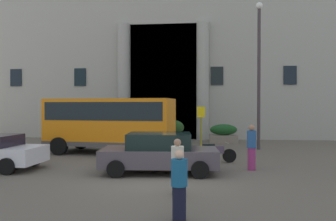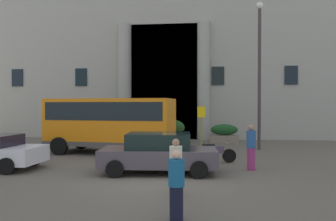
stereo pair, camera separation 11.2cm
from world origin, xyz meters
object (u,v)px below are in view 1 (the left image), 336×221
at_px(hedge_planter_west, 113,133).
at_px(white_taxi_kerbside, 159,153).
at_px(pedestrian_man_red_shirt, 252,147).
at_px(pedestrian_woman_dark_dress, 177,167).
at_px(hedge_planter_entrance_right, 223,134).
at_px(orange_minibus, 111,121).
at_px(bus_stop_sign, 201,123).
at_px(hedge_planter_far_east, 171,132).
at_px(motorcycle_far_end, 10,148).
at_px(lamppost_plaza_centre, 259,65).
at_px(pedestrian_man_crossing, 179,185).
at_px(scooter_by_planter, 212,152).

distance_m(hedge_planter_west, white_taxi_kerbside, 10.80).
relative_size(pedestrian_man_red_shirt, pedestrian_woman_dark_dress, 1.12).
distance_m(white_taxi_kerbside, pedestrian_woman_dark_dress, 3.04).
relative_size(hedge_planter_entrance_right, pedestrian_man_red_shirt, 1.07).
bearing_deg(orange_minibus, hedge_planter_west, 109.93).
bearing_deg(orange_minibus, bus_stop_sign, 23.83).
distance_m(orange_minibus, white_taxi_kerbside, 5.88).
distance_m(bus_stop_sign, pedestrian_woman_dark_dress, 9.37).
relative_size(hedge_planter_far_east, motorcycle_far_end, 0.90).
bearing_deg(lamppost_plaza_centre, pedestrian_woman_dark_dress, -111.43).
height_order(pedestrian_woman_dark_dress, pedestrian_man_crossing, pedestrian_woman_dark_dress).
distance_m(motorcycle_far_end, pedestrian_woman_dark_dress, 10.23).
relative_size(white_taxi_kerbside, pedestrian_man_crossing, 2.83).
xyz_separation_m(bus_stop_sign, scooter_by_planter, (0.47, -4.07, -1.06)).
relative_size(hedge_planter_west, motorcycle_far_end, 1.06).
xyz_separation_m(orange_minibus, bus_stop_sign, (4.74, 1.57, -0.18)).
xyz_separation_m(scooter_by_planter, pedestrian_man_crossing, (-0.92, -7.30, 0.31)).
bearing_deg(white_taxi_kerbside, hedge_planter_west, 111.16).
distance_m(orange_minibus, motorcycle_far_end, 5.01).
bearing_deg(pedestrian_man_crossing, hedge_planter_west, 173.63).
bearing_deg(pedestrian_man_crossing, lamppost_plaza_centre, 135.72).
height_order(scooter_by_planter, pedestrian_woman_dark_dress, pedestrian_woman_dark_dress).
relative_size(hedge_planter_far_east, scooter_by_planter, 0.88).
distance_m(hedge_planter_west, motorcycle_far_end, 7.70).
distance_m(hedge_planter_west, scooter_by_planter, 9.91).
distance_m(hedge_planter_west, hedge_planter_entrance_right, 7.52).
distance_m(motorcycle_far_end, lamppost_plaza_centre, 13.82).
bearing_deg(hedge_planter_west, hedge_planter_far_east, -4.72).
xyz_separation_m(bus_stop_sign, hedge_planter_west, (-6.03, 3.40, -0.88)).
height_order(hedge_planter_far_east, white_taxi_kerbside, hedge_planter_far_east).
relative_size(orange_minibus, hedge_planter_west, 3.15).
relative_size(bus_stop_sign, hedge_planter_far_east, 1.34).
relative_size(hedge_planter_far_east, lamppost_plaza_centre, 0.22).
bearing_deg(white_taxi_kerbside, motorcycle_far_end, 156.53).
distance_m(hedge_planter_entrance_right, pedestrian_woman_dark_dress, 13.21).
bearing_deg(pedestrian_man_crossing, pedestrian_man_red_shirt, 130.56).
bearing_deg(hedge_planter_entrance_right, hedge_planter_far_east, -169.51).
distance_m(scooter_by_planter, pedestrian_man_crossing, 7.36).
relative_size(orange_minibus, hedge_planter_entrance_right, 3.60).
distance_m(orange_minibus, scooter_by_planter, 5.92).
distance_m(orange_minibus, lamppost_plaza_centre, 8.87).
height_order(orange_minibus, pedestrian_woman_dark_dress, orange_minibus).
distance_m(white_taxi_kerbside, motorcycle_far_end, 8.10).
bearing_deg(pedestrian_man_red_shirt, hedge_planter_entrance_right, 115.90).
xyz_separation_m(white_taxi_kerbside, pedestrian_woman_dark_dress, (0.89, -2.91, 0.04)).
height_order(pedestrian_man_red_shirt, pedestrian_man_crossing, pedestrian_man_red_shirt).
height_order(white_taxi_kerbside, lamppost_plaza_centre, lamppost_plaza_centre).
relative_size(orange_minibus, lamppost_plaza_centre, 0.81).
xyz_separation_m(scooter_by_planter, pedestrian_man_red_shirt, (1.50, -1.43, 0.43)).
bearing_deg(hedge_planter_west, scooter_by_planter, -48.97).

